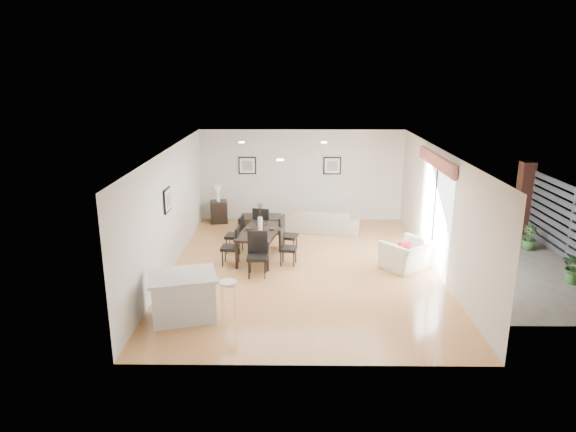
{
  "coord_description": "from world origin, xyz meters",
  "views": [
    {
      "loc": [
        -0.23,
        -10.94,
        4.37
      ],
      "look_at": [
        -0.36,
        0.4,
        1.13
      ],
      "focal_mm": 32.0,
      "sensor_mm": 36.0,
      "label": 1
    }
  ],
  "objects_px": {
    "dining_table": "(260,233)",
    "dining_chair_foot": "(262,224)",
    "coffee_table": "(261,224)",
    "kitchen_island": "(183,296)",
    "armchair": "(407,255)",
    "bar_stool": "(228,287)",
    "dining_chair_efar": "(286,232)",
    "dining_chair_enear": "(285,245)",
    "dining_chair_wnear": "(234,244)",
    "side_table": "(219,212)",
    "dining_chair_head": "(257,251)",
    "dining_chair_wfar": "(237,232)",
    "sofa": "(321,220)"
  },
  "relations": [
    {
      "from": "armchair",
      "to": "dining_chair_efar",
      "type": "height_order",
      "value": "dining_chair_efar"
    },
    {
      "from": "dining_chair_wnear",
      "to": "coffee_table",
      "type": "distance_m",
      "value": 2.58
    },
    {
      "from": "side_table",
      "to": "dining_chair_foot",
      "type": "bearing_deg",
      "value": -54.44
    },
    {
      "from": "dining_chair_wfar",
      "to": "dining_chair_efar",
      "type": "xyz_separation_m",
      "value": [
        1.19,
        0.03,
        -0.01
      ]
    },
    {
      "from": "dining_chair_enear",
      "to": "dining_chair_efar",
      "type": "distance_m",
      "value": 0.85
    },
    {
      "from": "dining_chair_wnear",
      "to": "dining_chair_efar",
      "type": "xyz_separation_m",
      "value": [
        1.19,
        0.86,
        0.0
      ]
    },
    {
      "from": "sofa",
      "to": "dining_chair_foot",
      "type": "bearing_deg",
      "value": 46.27
    },
    {
      "from": "dining_chair_head",
      "to": "kitchen_island",
      "type": "bearing_deg",
      "value": -120.17
    },
    {
      "from": "dining_chair_efar",
      "to": "dining_chair_foot",
      "type": "distance_m",
      "value": 0.86
    },
    {
      "from": "side_table",
      "to": "bar_stool",
      "type": "height_order",
      "value": "bar_stool"
    },
    {
      "from": "sofa",
      "to": "dining_chair_enear",
      "type": "bearing_deg",
      "value": 79.93
    },
    {
      "from": "dining_chair_efar",
      "to": "armchair",
      "type": "bearing_deg",
      "value": -97.64
    },
    {
      "from": "dining_chair_wnear",
      "to": "kitchen_island",
      "type": "relative_size",
      "value": 0.65
    },
    {
      "from": "dining_chair_wnear",
      "to": "dining_chair_foot",
      "type": "height_order",
      "value": "dining_chair_foot"
    },
    {
      "from": "coffee_table",
      "to": "kitchen_island",
      "type": "relative_size",
      "value": 0.81
    },
    {
      "from": "dining_chair_wnear",
      "to": "side_table",
      "type": "relative_size",
      "value": 1.41
    },
    {
      "from": "coffee_table",
      "to": "bar_stool",
      "type": "height_order",
      "value": "bar_stool"
    },
    {
      "from": "dining_chair_head",
      "to": "coffee_table",
      "type": "distance_m",
      "value": 3.15
    },
    {
      "from": "armchair",
      "to": "kitchen_island",
      "type": "height_order",
      "value": "kitchen_island"
    },
    {
      "from": "dining_chair_wnear",
      "to": "bar_stool",
      "type": "relative_size",
      "value": 1.28
    },
    {
      "from": "dining_chair_head",
      "to": "dining_chair_wfar",
      "type": "bearing_deg",
      "value": 112.65
    },
    {
      "from": "dining_chair_wfar",
      "to": "dining_table",
      "type": "bearing_deg",
      "value": 63.4
    },
    {
      "from": "dining_chair_head",
      "to": "dining_chair_efar",
      "type": "bearing_deg",
      "value": 68.33
    },
    {
      "from": "dining_chair_efar",
      "to": "dining_chair_foot",
      "type": "height_order",
      "value": "dining_chair_foot"
    },
    {
      "from": "dining_table",
      "to": "coffee_table",
      "type": "relative_size",
      "value": 1.61
    },
    {
      "from": "armchair",
      "to": "bar_stool",
      "type": "height_order",
      "value": "bar_stool"
    },
    {
      "from": "dining_chair_efar",
      "to": "coffee_table",
      "type": "bearing_deg",
      "value": 37.14
    },
    {
      "from": "dining_chair_efar",
      "to": "kitchen_island",
      "type": "xyz_separation_m",
      "value": [
        -1.8,
        -3.52,
        -0.09
      ]
    },
    {
      "from": "dining_chair_head",
      "to": "kitchen_island",
      "type": "distance_m",
      "value": 2.38
    },
    {
      "from": "dining_table",
      "to": "dining_chair_foot",
      "type": "relative_size",
      "value": 1.84
    },
    {
      "from": "dining_table",
      "to": "dining_chair_enear",
      "type": "distance_m",
      "value": 0.74
    },
    {
      "from": "side_table",
      "to": "dining_chair_head",
      "type": "bearing_deg",
      "value": -70.56
    },
    {
      "from": "kitchen_island",
      "to": "sofa",
      "type": "bearing_deg",
      "value": 47.2
    },
    {
      "from": "sofa",
      "to": "kitchen_island",
      "type": "relative_size",
      "value": 1.53
    },
    {
      "from": "dining_table",
      "to": "dining_chair_head",
      "type": "height_order",
      "value": "dining_chair_head"
    },
    {
      "from": "dining_chair_wnear",
      "to": "dining_chair_efar",
      "type": "height_order",
      "value": "dining_chair_efar"
    },
    {
      "from": "dining_table",
      "to": "dining_chair_foot",
      "type": "distance_m",
      "value": 1.04
    },
    {
      "from": "armchair",
      "to": "dining_chair_head",
      "type": "distance_m",
      "value": 3.39
    },
    {
      "from": "dining_chair_head",
      "to": "armchair",
      "type": "bearing_deg",
      "value": 6.81
    },
    {
      "from": "dining_chair_foot",
      "to": "kitchen_island",
      "type": "distance_m",
      "value": 4.29
    },
    {
      "from": "sofa",
      "to": "armchair",
      "type": "bearing_deg",
      "value": 132.83
    },
    {
      "from": "dining_chair_wfar",
      "to": "coffee_table",
      "type": "bearing_deg",
      "value": 172.28
    },
    {
      "from": "dining_chair_wnear",
      "to": "bar_stool",
      "type": "xyz_separation_m",
      "value": [
        0.21,
        -2.66,
        0.1
      ]
    },
    {
      "from": "coffee_table",
      "to": "kitchen_island",
      "type": "distance_m",
      "value": 5.3
    },
    {
      "from": "dining_table",
      "to": "dining_chair_head",
      "type": "bearing_deg",
      "value": -79.45
    },
    {
      "from": "sofa",
      "to": "dining_chair_efar",
      "type": "bearing_deg",
      "value": 71.31
    },
    {
      "from": "dining_chair_efar",
      "to": "dining_chair_wnear",
      "type": "bearing_deg",
      "value": 139.85
    },
    {
      "from": "dining_chair_foot",
      "to": "dining_table",
      "type": "bearing_deg",
      "value": 105.09
    },
    {
      "from": "sofa",
      "to": "dining_chair_wnear",
      "type": "xyz_separation_m",
      "value": [
        -2.16,
        -2.61,
        0.2
      ]
    },
    {
      "from": "kitchen_island",
      "to": "dining_chair_wnear",
      "type": "bearing_deg",
      "value": 61.97
    }
  ]
}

